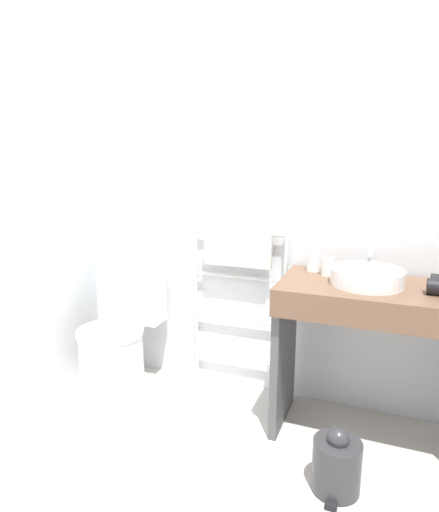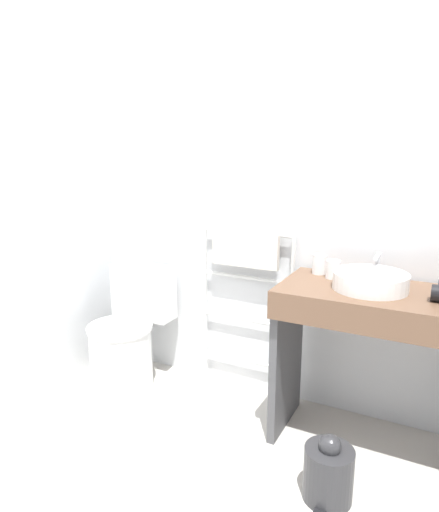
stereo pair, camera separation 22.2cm
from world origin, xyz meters
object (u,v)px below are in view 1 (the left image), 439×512
object	(u,v)px
towel_radiator	(238,272)
trash_bin	(337,464)
toilet	(118,342)
sink_basin	(367,276)
cup_near_edge	(328,266)
cup_near_wall	(314,262)

from	to	relation	value
towel_radiator	trash_bin	bearing A→B (deg)	-43.97
toilet	trash_bin	size ratio (longest dim) A/B	2.47
toilet	trash_bin	world-z (taller)	toilet
sink_basin	cup_near_edge	bearing A→B (deg)	152.14
towel_radiator	cup_near_wall	size ratio (longest dim) A/B	10.02
towel_radiator	cup_near_edge	xyz separation A→B (m)	(0.54, -0.12, 0.12)
towel_radiator	cup_near_wall	xyz separation A→B (m)	(0.45, -0.07, 0.12)
sink_basin	toilet	bearing A→B (deg)	-178.67
sink_basin	cup_near_wall	xyz separation A→B (m)	(-0.29, 0.16, 0.01)
cup_near_wall	sink_basin	bearing A→B (deg)	-29.31
cup_near_edge	cup_near_wall	bearing A→B (deg)	147.41
sink_basin	trash_bin	world-z (taller)	sink_basin
toilet	trash_bin	bearing A→B (deg)	-16.46
sink_basin	cup_near_edge	world-z (taller)	cup_near_edge
sink_basin	cup_near_wall	distance (m)	0.33
toilet	trash_bin	xyz separation A→B (m)	(1.39, -0.41, -0.18)
trash_bin	towel_radiator	bearing A→B (deg)	136.03
cup_near_wall	cup_near_edge	xyz separation A→B (m)	(0.09, -0.05, -0.00)
cup_near_wall	cup_near_edge	world-z (taller)	cup_near_wall
sink_basin	trash_bin	xyz separation A→B (m)	(-0.04, -0.44, -0.74)
toilet	sink_basin	xyz separation A→B (m)	(1.43, 0.03, 0.56)
cup_near_edge	towel_radiator	bearing A→B (deg)	167.29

